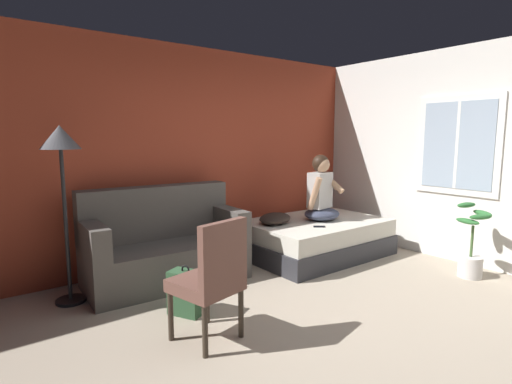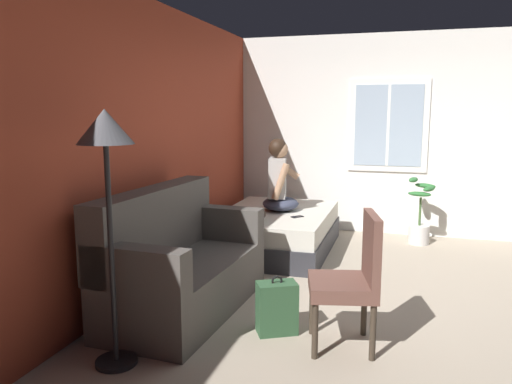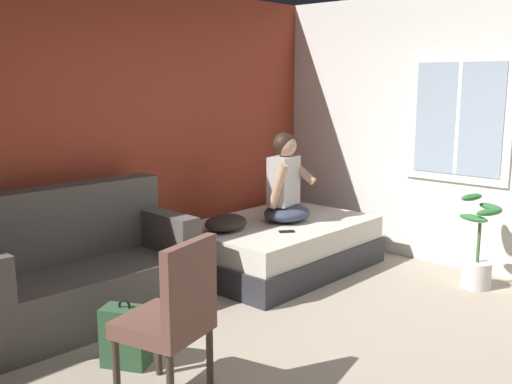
% 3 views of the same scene
% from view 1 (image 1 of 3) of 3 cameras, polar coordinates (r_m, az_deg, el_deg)
% --- Properties ---
extents(ground_plane, '(40.00, 40.00, 0.00)m').
position_cam_1_polar(ground_plane, '(3.54, 11.25, -19.01)').
color(ground_plane, tan).
extents(wall_back_accent, '(10.33, 0.16, 2.70)m').
position_cam_1_polar(wall_back_accent, '(5.19, -9.79, 5.12)').
color(wall_back_accent, '#993823').
rests_on(wall_back_accent, ground).
extents(wall_side_with_window, '(0.19, 6.31, 2.70)m').
position_cam_1_polar(wall_side_with_window, '(5.54, 30.85, 4.30)').
color(wall_side_with_window, silver).
rests_on(wall_side_with_window, ground).
extents(bed, '(1.87, 1.30, 0.48)m').
position_cam_1_polar(bed, '(5.49, 8.45, -6.48)').
color(bed, '#2D2D33').
rests_on(bed, ground).
extents(couch, '(1.74, 0.91, 1.04)m').
position_cam_1_polar(couch, '(4.57, -12.99, -7.52)').
color(couch, '#514C47').
rests_on(couch, ground).
extents(side_chair, '(0.55, 0.55, 0.98)m').
position_cam_1_polar(side_chair, '(3.15, -6.35, -11.87)').
color(side_chair, '#382D23').
rests_on(side_chair, ground).
extents(person_seated, '(0.59, 0.53, 0.88)m').
position_cam_1_polar(person_seated, '(5.42, 9.29, -0.22)').
color(person_seated, '#383D51').
rests_on(person_seated, bed).
extents(backpack, '(0.33, 0.35, 0.46)m').
position_cam_1_polar(backpack, '(3.77, -9.87, -14.03)').
color(backpack, '#2D5133').
rests_on(backpack, ground).
extents(throw_pillow, '(0.56, 0.48, 0.14)m').
position_cam_1_polar(throw_pillow, '(5.14, 2.74, -3.80)').
color(throw_pillow, '#2D231E').
rests_on(throw_pillow, bed).
extents(cell_phone, '(0.16, 0.14, 0.01)m').
position_cam_1_polar(cell_phone, '(5.04, 9.02, -4.90)').
color(cell_phone, black).
rests_on(cell_phone, bed).
extents(floor_lamp, '(0.36, 0.36, 1.70)m').
position_cam_1_polar(floor_lamp, '(4.12, -26.07, 4.80)').
color(floor_lamp, black).
rests_on(floor_lamp, ground).
extents(potted_plant, '(0.39, 0.37, 0.85)m').
position_cam_1_polar(potted_plant, '(5.19, 28.39, -7.47)').
color(potted_plant, silver).
rests_on(potted_plant, ground).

